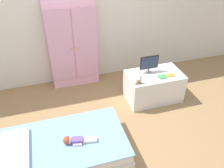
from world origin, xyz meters
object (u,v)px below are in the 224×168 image
at_px(book_orange, 171,75).
at_px(wardrobe, 73,45).
at_px(tv_stand, 153,86).
at_px(tv_monitor, 149,63).
at_px(book_green, 162,77).
at_px(rocking_horse_toy, 139,80).
at_px(doll, 74,140).
at_px(bed, 65,149).

bearing_deg(book_orange, wardrobe, 144.83).
relative_size(tv_stand, book_orange, 6.85).
bearing_deg(tv_monitor, book_green, -56.15).
height_order(rocking_horse_toy, book_orange, rocking_horse_toy).
bearing_deg(doll, bed, 154.64).
distance_m(wardrobe, book_orange, 1.65).
relative_size(rocking_horse_toy, book_orange, 1.01).
distance_m(bed, tv_stand, 1.72).
xyz_separation_m(doll, book_orange, (1.62, 0.72, 0.16)).
xyz_separation_m(tv_stand, book_green, (0.06, -0.12, 0.24)).
xyz_separation_m(doll, book_green, (1.48, 0.72, 0.16)).
bearing_deg(doll, tv_monitor, 34.53).
distance_m(tv_stand, tv_monitor, 0.41).
bearing_deg(wardrobe, doll, -99.92).
relative_size(bed, tv_monitor, 5.06).
height_order(tv_monitor, book_green, tv_monitor).
distance_m(rocking_horse_toy, book_orange, 0.55).
relative_size(doll, tv_stand, 0.46).
relative_size(doll, wardrobe, 0.27).
bearing_deg(book_green, doll, -154.04).
height_order(bed, book_orange, book_orange).
relative_size(doll, book_green, 3.00).
bearing_deg(doll, wardrobe, 80.08).
relative_size(wardrobe, rocking_horse_toy, 11.54).
bearing_deg(book_orange, tv_monitor, 143.85).
bearing_deg(tv_stand, rocking_horse_toy, -152.69).
bearing_deg(book_orange, doll, -156.05).
xyz_separation_m(bed, tv_stand, (1.53, 0.78, 0.10)).
relative_size(book_green, book_orange, 1.04).
xyz_separation_m(doll, wardrobe, (0.29, 1.66, 0.42)).
height_order(book_green, book_orange, book_green).
bearing_deg(doll, book_green, 25.96).
distance_m(bed, rocking_horse_toy, 1.40).
height_order(tv_stand, book_orange, book_orange).
height_order(wardrobe, rocking_horse_toy, wardrobe).
xyz_separation_m(wardrobe, book_green, (1.19, -0.94, -0.26)).
distance_m(doll, tv_stand, 1.65).
bearing_deg(tv_stand, wardrobe, 143.82).
relative_size(bed, book_orange, 11.86).
distance_m(tv_stand, book_green, 0.27).
distance_m(tv_stand, book_orange, 0.34).
bearing_deg(tv_stand, tv_monitor, 129.41).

